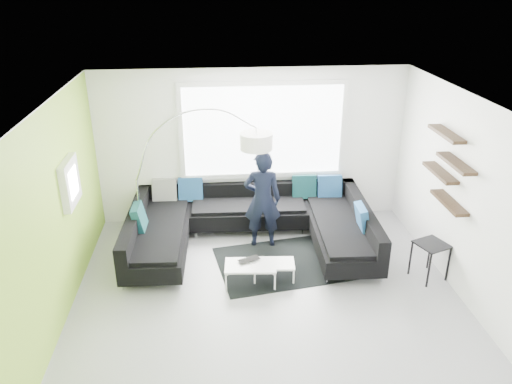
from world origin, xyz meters
The scene contains 9 objects.
ground centered at (0.00, 0.00, 0.00)m, with size 5.50×5.50×0.00m, color #929298.
room_shell centered at (0.04, 0.21, 1.81)m, with size 5.54×5.04×2.82m.
sectional_sofa centered at (-0.13, 1.32, 0.38)m, with size 4.04×2.59×0.85m.
rug centered at (0.35, 0.78, 0.01)m, with size 2.02×1.47×0.01m, color black.
coffee_table centered at (-0.03, 0.34, 0.16)m, with size 0.97×0.57×0.32m, color white.
arc_lamp centered at (-1.95, 1.61, 1.19)m, with size 2.24×0.88×2.38m, color silver, non-canonical shape.
side_table centered at (2.48, 0.19, 0.29)m, with size 0.43×0.43×0.59m, color black.
person centered at (0.08, 1.43, 0.84)m, with size 0.64×0.45×1.68m, color black.
laptop centered at (-0.20, 0.36, 0.33)m, with size 0.39×0.33×0.03m, color black.
Camera 1 is at (-0.71, -5.97, 4.29)m, focal length 35.00 mm.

